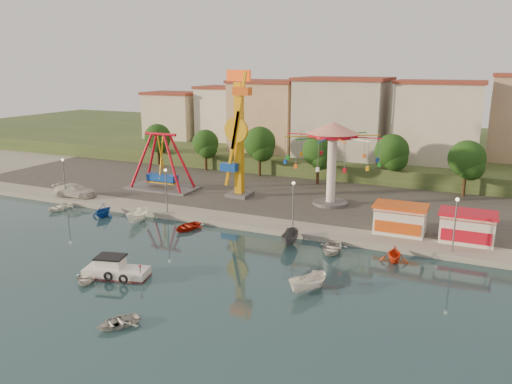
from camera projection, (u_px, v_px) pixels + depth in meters
The scene contains 36 objects.
ground at pixel (160, 266), 45.25m from camera, with size 200.00×200.00×0.00m, color #122932.
quay_deck at pixel (340, 154), 99.91m from camera, with size 200.00×100.00×0.60m, color #9E998E.
asphalt_pad at pixel (281, 188), 71.58m from camera, with size 90.00×28.00×0.01m, color #4C4944.
hill_terrace at pixel (346, 145), 104.03m from camera, with size 200.00×60.00×3.00m, color #384C26.
pirate_ship_ride at pixel (162, 163), 69.92m from camera, with size 10.00×5.00×8.00m.
kamikaze_tower at pixel (239, 137), 64.59m from camera, with size 3.67×3.10×16.50m.
wave_swinger at pixel (332, 145), 61.06m from camera, with size 11.60×11.60×10.40m.
booth_left at pixel (400, 219), 51.85m from camera, with size 5.40×3.78×3.08m.
booth_mid at pixel (467, 227), 49.27m from camera, with size 5.40×3.78×3.08m.
lamp_post_0 at pixel (64, 179), 65.54m from camera, with size 0.14×0.14×5.00m, color #59595E.
lamp_post_1 at pixel (166, 192), 59.15m from camera, with size 0.14×0.14×5.00m, color #59595E.
lamp_post_2 at pixel (293, 207), 52.76m from camera, with size 0.14×0.14×5.00m, color #59595E.
lamp_post_3 at pixel (455, 226), 46.37m from camera, with size 0.14×0.14×5.00m, color #59595E.
tree_0 at pixel (158, 137), 86.93m from camera, with size 4.60×4.60×7.19m.
tree_1 at pixel (205, 143), 82.35m from camera, with size 4.35×4.35×6.80m.
tree_2 at pixel (260, 143), 77.80m from camera, with size 5.02×5.02×7.85m.
tree_3 at pixel (318, 151), 72.62m from camera, with size 4.68×4.68×7.32m.
tree_4 at pixel (392, 151), 71.22m from camera, with size 4.86×4.86×7.60m.
tree_5 at pixel (467, 159), 65.63m from camera, with size 4.83×4.83×7.54m.
building_0 at pixel (153, 111), 97.04m from camera, with size 9.26×9.53×11.87m, color beige.
building_1 at pixel (220, 120), 97.32m from camera, with size 12.33×9.01×8.63m, color silver.
building_2 at pixel (284, 116), 92.26m from camera, with size 11.95×9.28×11.23m, color tan.
building_3 at pixel (354, 127), 84.22m from camera, with size 12.59×10.50×9.20m, color beige.
building_4 at pixel (440, 128), 81.84m from camera, with size 10.75×9.23×9.24m, color beige.
cabin_motorboat at pixel (115, 271), 42.80m from camera, with size 5.80×3.37×1.92m.
rowboat_a at pixel (86, 278), 41.92m from camera, with size 2.23×3.12×0.65m, color silver.
rowboat_b at pixel (118, 322), 34.68m from camera, with size 2.17×3.04×0.63m, color silver.
skiff at pixel (308, 283), 39.83m from camera, with size 1.43×3.81×1.47m, color white.
van at pixel (75, 190), 66.55m from camera, with size 2.34×5.75×1.67m, color silver.
moored_boat_0 at pixel (59, 207), 62.65m from camera, with size 2.57×3.60×0.75m, color white.
moored_boat_1 at pixel (103, 210), 59.69m from camera, with size 2.66×3.09×1.63m, color #1244A2.
moored_boat_2 at pixel (137, 216), 57.69m from camera, with size 1.44×3.83×1.48m, color white.
moored_boat_3 at pixel (187, 226), 55.10m from camera, with size 2.48×3.48×0.72m, color #B61F0E.
moored_boat_5 at pixel (290, 238), 50.16m from camera, with size 1.47×3.90×1.51m, color #504F54.
moored_boat_6 at pixel (332, 248), 48.51m from camera, with size 2.73×3.83×0.79m, color silver.
moored_boat_7 at pixel (394, 254), 46.05m from camera, with size 2.49×2.89×1.52m, color #EE3E15.
Camera 1 is at (25.33, -34.85, 17.66)m, focal length 35.00 mm.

